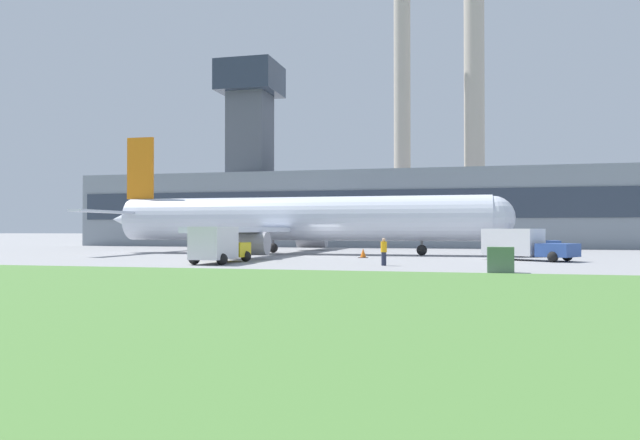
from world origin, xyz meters
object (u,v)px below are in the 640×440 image
Objects in this scene: baggage_truck at (218,245)px; pushback_tug at (537,246)px; airplane at (294,220)px; ground_crew_person at (384,251)px; fuel_truck at (523,244)px.

pushback_tug is at bearing 35.99° from baggage_truck.
airplane is 6.30× the size of baggage_truck.
ground_crew_person is at bearing 1.28° from baggage_truck.
baggage_truck is (-0.54, -14.79, -1.81)m from airplane.
fuel_truck is at bearing 24.97° from baggage_truck.
ground_crew_person is at bearing -124.30° from pushback_tug.
airplane is at bearing 87.91° from baggage_truck.
ground_crew_person is (10.28, 0.23, -0.29)m from baggage_truck.
airplane is 17.65m from ground_crew_person.
fuel_truck is (18.08, -6.12, -1.85)m from airplane.
baggage_truck is at bearing -144.01° from pushback_tug.
pushback_tug is 17.37m from ground_crew_person.
ground_crew_person is at bearing -56.21° from airplane.
fuel_truck is 11.86m from ground_crew_person.
pushback_tug is 0.52× the size of fuel_truck.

